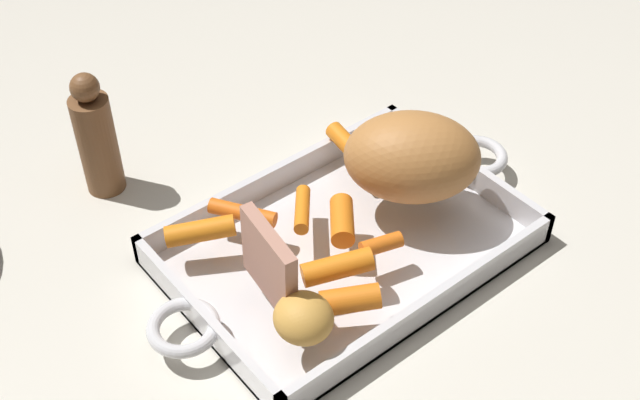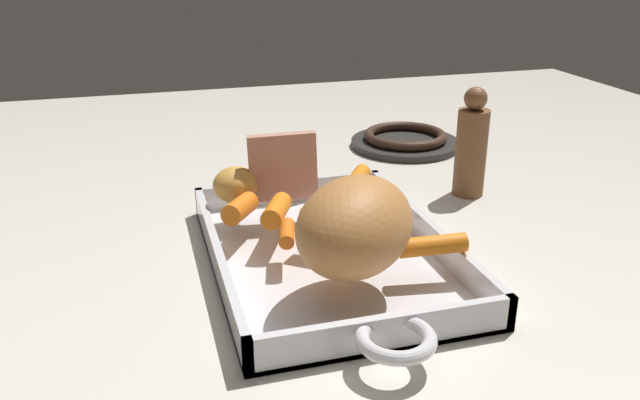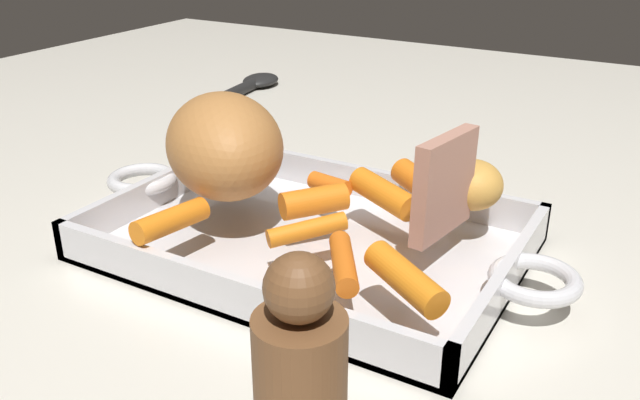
{
  "view_description": "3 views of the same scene",
  "coord_description": "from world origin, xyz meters",
  "views": [
    {
      "loc": [
        -0.4,
        -0.45,
        0.63
      ],
      "look_at": [
        -0.02,
        0.01,
        0.07
      ],
      "focal_mm": 47.44,
      "sensor_mm": 36.0,
      "label": 1
    },
    {
      "loc": [
        0.6,
        -0.18,
        0.33
      ],
      "look_at": [
        -0.01,
        -0.01,
        0.07
      ],
      "focal_mm": 36.62,
      "sensor_mm": 36.0,
      "label": 2
    },
    {
      "loc": [
        -0.27,
        0.45,
        0.28
      ],
      "look_at": [
        -0.03,
        0.03,
        0.06
      ],
      "focal_mm": 38.07,
      "sensor_mm": 36.0,
      "label": 3
    }
  ],
  "objects": [
    {
      "name": "potato_corner",
      "position": [
        -0.12,
        -0.08,
        0.06
      ],
      "size": [
        0.07,
        0.07,
        0.04
      ],
      "primitive_type": "ellipsoid",
      "rotation": [
        0.0,
        0.0,
        5.04
      ],
      "color": "gold",
      "rests_on": "roasting_dish"
    },
    {
      "name": "baby_carrot_center_right",
      "position": [
        0.08,
        0.09,
        0.05
      ],
      "size": [
        0.03,
        0.07,
        0.02
      ],
      "primitive_type": "cylinder",
      "rotation": [
        1.53,
        0.0,
        3.0
      ],
      "color": "orange",
      "rests_on": "roasting_dish"
    },
    {
      "name": "ground_plane",
      "position": [
        0.0,
        0.0,
        0.0
      ],
      "size": [
        1.8,
        1.8,
        0.0
      ],
      "primitive_type": "plane",
      "color": "silver"
    },
    {
      "name": "baby_carrot_southeast",
      "position": [
        -0.01,
        0.0,
        0.05
      ],
      "size": [
        0.05,
        0.06,
        0.02
      ],
      "primitive_type": "cylinder",
      "rotation": [
        1.55,
        0.0,
        5.61
      ],
      "color": "orange",
      "rests_on": "roasting_dish"
    },
    {
      "name": "pork_roast",
      "position": [
        0.09,
        -0.0,
        0.08
      ],
      "size": [
        0.17,
        0.17,
        0.09
      ],
      "primitive_type": "ellipsoid",
      "rotation": [
        0.0,
        0.0,
        2.4
      ],
      "color": "#B9783E",
      "rests_on": "roasting_dish"
    },
    {
      "name": "roasting_dish",
      "position": [
        0.0,
        0.0,
        0.01
      ],
      "size": [
        0.45,
        0.24,
        0.04
      ],
      "color": "silver",
      "rests_on": "ground_plane"
    },
    {
      "name": "baby_carrot_northeast",
      "position": [
        -0.07,
        0.07,
        0.04
      ],
      "size": [
        0.05,
        0.07,
        0.02
      ],
      "primitive_type": "cylinder",
      "rotation": [
        1.57,
        0.0,
        3.71
      ],
      "color": "orange",
      "rests_on": "roasting_dish"
    },
    {
      "name": "baby_carrot_southwest",
      "position": [
        0.01,
        -0.05,
        0.04
      ],
      "size": [
        0.05,
        0.03,
        0.02
      ],
      "primitive_type": "cylinder",
      "rotation": [
        1.52,
        0.0,
        4.46
      ],
      "color": "orange",
      "rests_on": "roasting_dish"
    },
    {
      "name": "baby_carrot_center_left",
      "position": [
        -0.07,
        -0.08,
        0.05
      ],
      "size": [
        0.06,
        0.05,
        0.03
      ],
      "primitive_type": "cylinder",
      "rotation": [
        1.65,
        0.0,
        4.16
      ],
      "color": "orange",
      "rests_on": "roasting_dish"
    },
    {
      "name": "baby_carrot_long",
      "position": [
        -0.12,
        0.08,
        0.05
      ],
      "size": [
        0.07,
        0.05,
        0.03
      ],
      "primitive_type": "cylinder",
      "rotation": [
        1.66,
        0.0,
        4.2
      ],
      "color": "orange",
      "rests_on": "roasting_dish"
    },
    {
      "name": "baby_carrot_short",
      "position": [
        -0.02,
        0.04,
        0.04
      ],
      "size": [
        0.05,
        0.06,
        0.02
      ],
      "primitive_type": "cylinder",
      "rotation": [
        1.48,
        0.0,
        5.59
      ],
      "color": "orange",
      "rests_on": "roasting_dish"
    },
    {
      "name": "baby_carrot_northwest",
      "position": [
        -0.05,
        -0.04,
        0.05
      ],
      "size": [
        0.07,
        0.05,
        0.03
      ],
      "primitive_type": "cylinder",
      "rotation": [
        1.49,
        0.0,
        1.16
      ],
      "color": "orange",
      "rests_on": "roasting_dish"
    },
    {
      "name": "roast_slice_outer",
      "position": [
        -0.11,
        -0.02,
        0.08
      ],
      "size": [
        0.02,
        0.08,
        0.08
      ],
      "primitive_type": "cube",
      "rotation": [
        0.03,
        0.0,
        6.16
      ],
      "color": "tan",
      "rests_on": "roasting_dish"
    },
    {
      "name": "serving_spoon",
      "position": [
        0.35,
        -0.38,
        0.01
      ],
      "size": [
        0.06,
        0.26,
        0.02
      ],
      "rotation": [
        0.0,
        0.0,
        4.83
      ],
      "color": "black",
      "rests_on": "ground_plane"
    }
  ]
}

